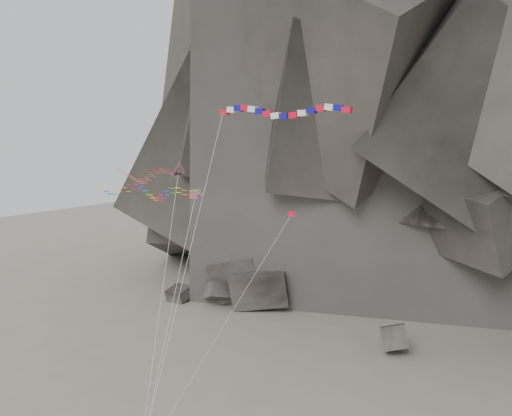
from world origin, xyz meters
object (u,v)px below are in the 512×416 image
Objects in this scene: delta_kite at (144,175)px; parafoil_kite at (145,191)px; banner_kite at (281,113)px; pennant_kite at (259,266)px.

delta_kite is 1.08× the size of parafoil_kite.
banner_kite is at bearing 36.05° from parafoil_kite.
delta_kite is 1.16× the size of pennant_kite.
parafoil_kite is (-9.69, -5.25, -6.28)m from banner_kite.
delta_kite reaches higher than parafoil_kite.
parafoil_kite is at bearing 173.50° from pennant_kite.
pennant_kite is at bearing -7.77° from delta_kite.
delta_kite reaches higher than pennant_kite.
delta_kite is 7.41m from parafoil_kite.
banner_kite is 11.96m from pennant_kite.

